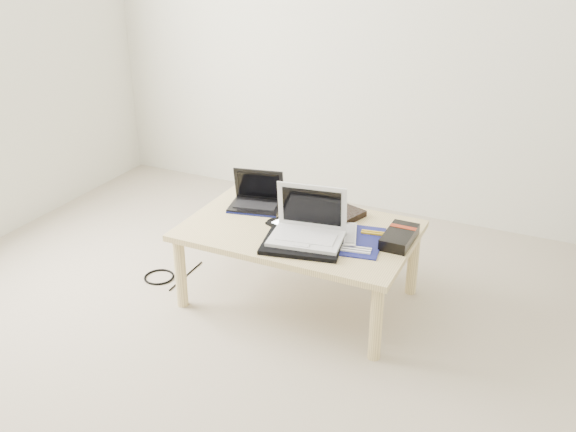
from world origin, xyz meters
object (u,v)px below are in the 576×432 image
at_px(gpu_box, 399,237).
at_px(coffee_table, 299,237).
at_px(white_laptop, 308,227).
at_px(netbook, 257,199).

bearing_deg(gpu_box, coffee_table, -172.68).
bearing_deg(gpu_box, white_laptop, -156.91).
height_order(white_laptop, gpu_box, white_laptop).
bearing_deg(netbook, coffee_table, -24.54).
relative_size(netbook, gpu_box, 1.19).
distance_m(coffee_table, netbook, 0.34).
xyz_separation_m(coffee_table, netbook, (-0.30, 0.14, 0.09)).
distance_m(coffee_table, gpu_box, 0.49).
bearing_deg(white_laptop, coffee_table, 131.70).
bearing_deg(coffee_table, netbook, 155.46).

